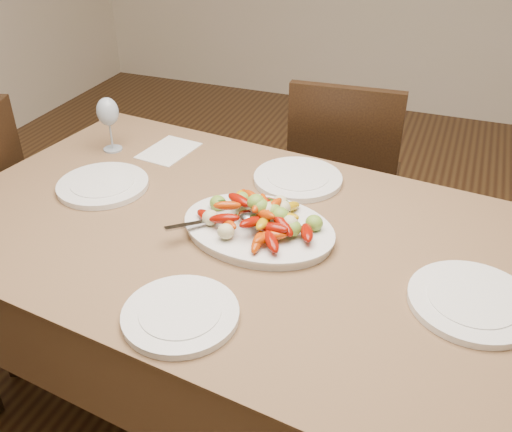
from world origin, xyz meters
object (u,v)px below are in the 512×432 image
object	(u,v)px
plate_left	(103,185)
plate_right	(472,302)
plate_far	(298,179)
dining_table	(256,336)
plate_near	(181,315)
chair_far	(346,180)
serving_platter	(258,230)
wine_glass	(109,123)

from	to	relation	value
plate_left	plate_right	distance (m)	1.13
plate_right	plate_far	world-z (taller)	same
dining_table	plate_near	world-z (taller)	plate_near
chair_far	serving_platter	size ratio (longest dim) A/B	2.26
chair_far	wine_glass	size ratio (longest dim) A/B	4.64
dining_table	chair_far	world-z (taller)	chair_far
chair_far	plate_right	xyz separation A→B (m)	(0.51, -1.00, 0.29)
plate_near	wine_glass	xyz separation A→B (m)	(-0.63, 0.69, 0.09)
chair_far	plate_near	xyz separation A→B (m)	(-0.10, -1.28, 0.29)
plate_left	plate_far	xyz separation A→B (m)	(0.56, 0.26, 0.00)
plate_far	plate_near	bearing A→B (deg)	-94.43
dining_table	plate_left	distance (m)	0.67
dining_table	wine_glass	xyz separation A→B (m)	(-0.67, 0.32, 0.48)
plate_left	wine_glass	bearing A→B (deg)	116.73
plate_left	serving_platter	bearing A→B (deg)	-6.97
serving_platter	plate_near	bearing A→B (deg)	-96.50
serving_platter	chair_far	bearing A→B (deg)	86.55
dining_table	plate_near	xyz separation A→B (m)	(-0.04, -0.37, 0.39)
serving_platter	plate_right	distance (m)	0.58
plate_far	wine_glass	distance (m)	0.69
chair_far	plate_near	bearing A→B (deg)	81.83
serving_platter	plate_left	world-z (taller)	serving_platter
serving_platter	wine_glass	world-z (taller)	wine_glass
serving_platter	plate_far	bearing A→B (deg)	88.00
plate_near	dining_table	bearing A→B (deg)	83.98
chair_far	plate_right	distance (m)	1.16
plate_left	plate_near	bearing A→B (deg)	-41.48
plate_far	serving_platter	bearing A→B (deg)	-92.00
chair_far	wine_glass	bearing A→B (deg)	35.37
chair_far	plate_far	distance (m)	0.65
dining_table	plate_near	distance (m)	0.54
plate_right	plate_far	xyz separation A→B (m)	(-0.56, 0.42, 0.00)
plate_near	chair_far	bearing A→B (deg)	85.65
dining_table	plate_right	distance (m)	0.70
plate_far	wine_glass	xyz separation A→B (m)	(-0.68, -0.01, 0.09)
dining_table	wine_glass	distance (m)	0.88
dining_table	chair_far	distance (m)	0.92
plate_left	plate_right	world-z (taller)	same
plate_near	plate_far	bearing A→B (deg)	85.57
chair_far	plate_left	size ratio (longest dim) A/B	3.35
serving_platter	wine_glass	distance (m)	0.75
dining_table	chair_far	bearing A→B (deg)	86.33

